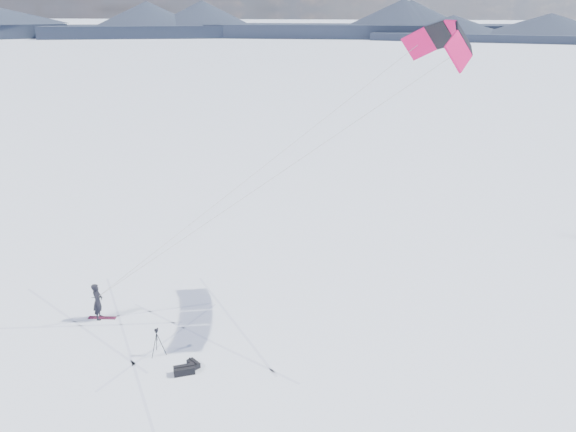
% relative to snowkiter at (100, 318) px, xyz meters
% --- Properties ---
extents(ground, '(1800.00, 1800.00, 0.00)m').
position_rel_snowkiter_xyz_m(ground, '(3.44, -2.32, 0.00)').
color(ground, white).
extents(horizon_hills, '(704.47, 706.88, 8.36)m').
position_rel_snowkiter_xyz_m(horizon_hills, '(3.44, -2.32, 3.33)').
color(horizon_hills, black).
rests_on(horizon_hills, ground).
extents(snow_tracks, '(17.62, 10.25, 0.01)m').
position_rel_snowkiter_xyz_m(snow_tracks, '(3.77, -2.32, 0.00)').
color(snow_tracks, silver).
rests_on(snow_tracks, ground).
extents(snowkiter, '(0.63, 0.80, 1.95)m').
position_rel_snowkiter_xyz_m(snowkiter, '(0.00, 0.00, 0.00)').
color(snowkiter, black).
rests_on(snowkiter, ground).
extents(snowboard, '(1.44, 0.49, 0.04)m').
position_rel_snowkiter_xyz_m(snowboard, '(0.11, 0.04, 0.02)').
color(snowboard, maroon).
rests_on(snowboard, ground).
extents(tripod, '(0.64, 0.70, 1.33)m').
position_rel_snowkiter_xyz_m(tripod, '(4.26, -2.38, 0.86)').
color(tripod, black).
rests_on(tripod, ground).
extents(gear_bag_a, '(1.00, 0.80, 0.41)m').
position_rel_snowkiter_xyz_m(gear_bag_a, '(5.97, -3.51, 0.18)').
color(gear_bag_a, black).
rests_on(gear_bag_a, ground).
extents(gear_bag_b, '(0.71, 0.63, 0.30)m').
position_rel_snowkiter_xyz_m(gear_bag_b, '(6.17, -2.92, 0.13)').
color(gear_bag_b, black).
rests_on(gear_bag_b, ground).
extents(power_kite, '(17.50, 7.96, 13.20)m').
position_rel_snowkiter_xyz_m(power_kite, '(16.02, 4.94, 13.39)').
color(power_kite, '#D10A4D').
rests_on(power_kite, ground).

